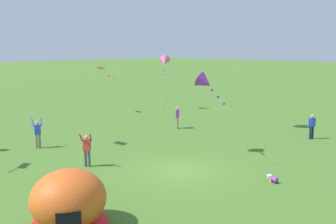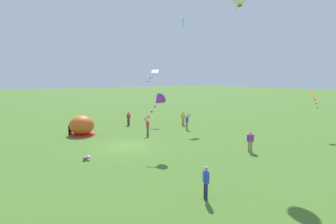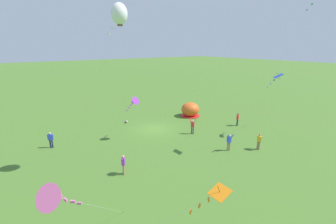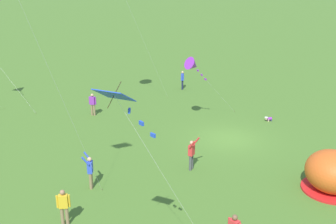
{
  "view_description": "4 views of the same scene",
  "coord_description": "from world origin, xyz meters",
  "views": [
    {
      "loc": [
        -14.26,
        -13.32,
        6.34
      ],
      "look_at": [
        -0.62,
        0.27,
        3.12
      ],
      "focal_mm": 42.0,
      "sensor_mm": 36.0,
      "label": 1
    },
    {
      "loc": [
        20.59,
        -10.57,
        6.06
      ],
      "look_at": [
        3.98,
        1.63,
        3.42
      ],
      "focal_mm": 28.0,
      "sensor_mm": 36.0,
      "label": 2
    },
    {
      "loc": [
        14.13,
        22.93,
        10.25
      ],
      "look_at": [
        1.59,
        5.32,
        3.84
      ],
      "focal_mm": 24.0,
      "sensor_mm": 36.0,
      "label": 3
    },
    {
      "loc": [
        -20.59,
        12.14,
        10.36
      ],
      "look_at": [
        0.78,
        3.96,
        2.11
      ],
      "focal_mm": 42.0,
      "sensor_mm": 36.0,
      "label": 4
    }
  ],
  "objects": [
    {
      "name": "toddler_crawling",
      "position": [
        1.8,
        -4.28,
        0.18
      ],
      "size": [
        0.28,
        0.55,
        0.32
      ],
      "color": "purple",
      "rests_on": "ground"
    },
    {
      "name": "person_with_toddler",
      "position": [
        -5.63,
        11.16,
        0.96
      ],
      "size": [
        0.32,
        0.58,
        1.72
      ],
      "color": "#8C7251",
      "rests_on": "ground"
    },
    {
      "name": "person_watching_sky",
      "position": [
        7.58,
        7.43,
        0.96
      ],
      "size": [
        0.42,
        0.49,
        1.72
      ],
      "color": "#8C7251",
      "rests_on": "ground"
    },
    {
      "name": "kite_blue",
      "position": [
        -10.17,
        9.61,
        6.82
      ],
      "size": [
        1.27,
        4.27,
        7.44
      ],
      "color": "silver",
      "rests_on": "ground"
    },
    {
      "name": "ground_plane",
      "position": [
        0.0,
        0.0,
        0.0
      ],
      "size": [
        300.0,
        300.0,
        0.0
      ],
      "primitive_type": "plane",
      "color": "#477028"
    },
    {
      "name": "kite_purple",
      "position": [
        3.3,
        1.16,
        4.29
      ],
      "size": [
        1.8,
        4.86,
        4.89
      ],
      "color": "silver",
      "rests_on": "ground"
    },
    {
      "name": "person_arms_raised",
      "position": [
        -2.95,
        9.55,
        1.0
      ],
      "size": [
        0.71,
        0.6,
        1.89
      ],
      "color": "#8C7251",
      "rests_on": "ground"
    },
    {
      "name": "popup_tent",
      "position": [
        -7.45,
        -1.59,
        1.0
      ],
      "size": [
        2.81,
        2.81,
        2.1
      ],
      "color": "#D8591E",
      "rests_on": "ground"
    },
    {
      "name": "person_strolling",
      "position": [
        11.59,
        -1.6,
        0.96
      ],
      "size": [
        0.53,
        0.39,
        1.72
      ],
      "color": "#1E2347",
      "rests_on": "ground"
    },
    {
      "name": "person_near_tent",
      "position": [
        -2.97,
        4.02,
        1.0
      ],
      "size": [
        0.68,
        0.71,
        1.89
      ],
      "color": "#4C4C51",
      "rests_on": "ground"
    }
  ]
}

